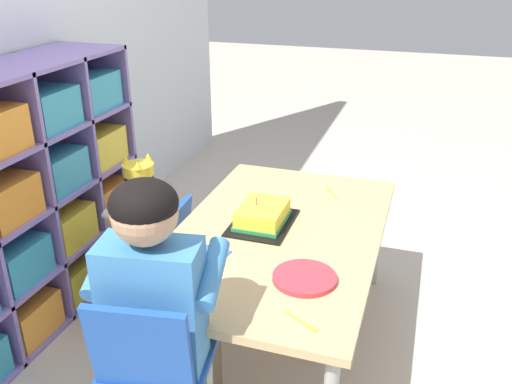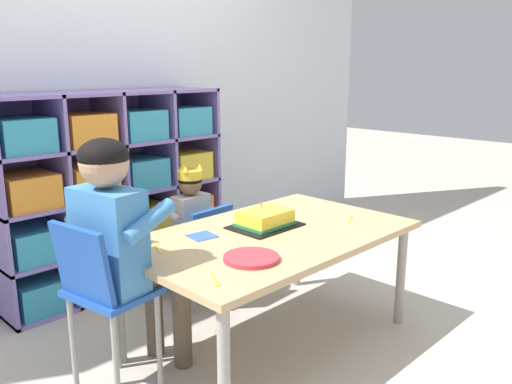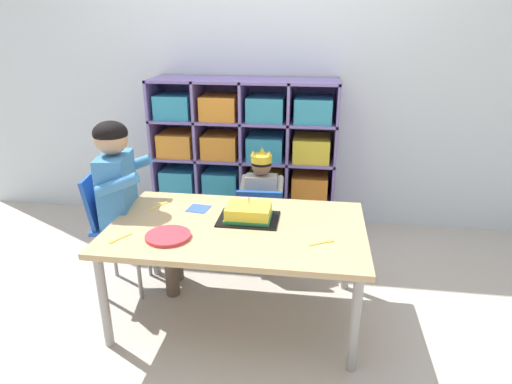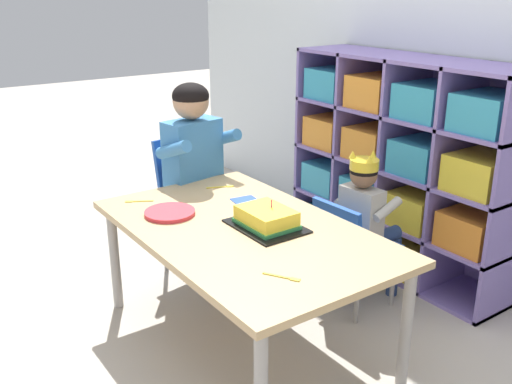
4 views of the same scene
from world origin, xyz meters
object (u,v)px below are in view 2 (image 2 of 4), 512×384
at_px(child_with_crown, 186,216).
at_px(birthday_cake_on_tray, 265,220).
at_px(classroom_chair_blue, 199,245).
at_px(fork_near_cake_tray, 157,248).
at_px(activity_table, 270,243).
at_px(paper_plate_stack, 251,258).
at_px(fork_beside_plate_stack, 350,219).
at_px(fork_scattered_mid_table, 215,280).
at_px(adult_helper_seated, 122,236).
at_px(classroom_chair_adult_side, 102,291).

relative_size(child_with_crown, birthday_cake_on_tray, 2.43).
relative_size(classroom_chair_blue, fork_near_cake_tray, 4.24).
height_order(activity_table, fork_near_cake_tray, fork_near_cake_tray).
relative_size(birthday_cake_on_tray, paper_plate_stack, 1.44).
bearing_deg(activity_table, fork_beside_plate_stack, -16.67).
bearing_deg(fork_scattered_mid_table, adult_helper_seated, 46.23).
height_order(classroom_chair_blue, fork_near_cake_tray, classroom_chair_blue).
height_order(child_with_crown, fork_near_cake_tray, child_with_crown).
height_order(fork_beside_plate_stack, fork_scattered_mid_table, same).
height_order(child_with_crown, fork_beside_plate_stack, child_with_crown).
distance_m(classroom_chair_blue, classroom_chair_adult_side, 0.96).
xyz_separation_m(child_with_crown, classroom_chair_adult_side, (-0.84, -0.54, -0.03)).
bearing_deg(child_with_crown, classroom_chair_adult_side, 29.52).
bearing_deg(child_with_crown, fork_near_cake_tray, 39.40).
distance_m(child_with_crown, fork_beside_plate_stack, 0.94).
bearing_deg(activity_table, birthday_cake_on_tray, 58.97).
bearing_deg(classroom_chair_adult_side, adult_helper_seated, -90.00).
distance_m(child_with_crown, fork_scattered_mid_table, 1.12).
height_order(adult_helper_seated, paper_plate_stack, adult_helper_seated).
relative_size(child_with_crown, fork_scattered_mid_table, 6.47).
xyz_separation_m(paper_plate_stack, fork_near_cake_tray, (-0.19, 0.39, -0.01)).
xyz_separation_m(classroom_chair_adult_side, paper_plate_stack, (0.48, -0.36, 0.10)).
bearing_deg(fork_near_cake_tray, paper_plate_stack, 47.30).
bearing_deg(paper_plate_stack, birthday_cake_on_tray, 36.62).
height_order(classroom_chair_blue, fork_scattered_mid_table, classroom_chair_blue).
relative_size(child_with_crown, paper_plate_stack, 3.51).
bearing_deg(fork_scattered_mid_table, fork_beside_plate_stack, -54.31).
height_order(classroom_chair_blue, birthday_cake_on_tray, birthday_cake_on_tray).
height_order(classroom_chair_adult_side, fork_beside_plate_stack, classroom_chair_adult_side).
height_order(activity_table, fork_beside_plate_stack, fork_beside_plate_stack).
height_order(adult_helper_seated, birthday_cake_on_tray, adult_helper_seated).
distance_m(classroom_chair_adult_side, fork_scattered_mid_table, 0.48).
bearing_deg(fork_beside_plate_stack, classroom_chair_blue, -92.03).
bearing_deg(fork_beside_plate_stack, birthday_cake_on_tray, -59.42).
bearing_deg(classroom_chair_blue, fork_near_cake_tray, 32.60).
bearing_deg(birthday_cake_on_tray, paper_plate_stack, -143.38).
bearing_deg(child_with_crown, classroom_chair_blue, 89.70).
bearing_deg(child_with_crown, activity_table, 83.41).
bearing_deg(fork_scattered_mid_table, paper_plate_stack, -48.10).
distance_m(adult_helper_seated, fork_beside_plate_stack, 1.19).
height_order(classroom_chair_blue, adult_helper_seated, adult_helper_seated).
bearing_deg(paper_plate_stack, classroom_chair_blue, 65.12).
bearing_deg(fork_beside_plate_stack, child_with_crown, -94.85).
xyz_separation_m(classroom_chair_adult_side, fork_scattered_mid_table, (0.24, -0.41, 0.10)).
height_order(adult_helper_seated, fork_scattered_mid_table, adult_helper_seated).
height_order(activity_table, classroom_chair_adult_side, classroom_chair_adult_side).
bearing_deg(adult_helper_seated, classroom_chair_adult_side, 90.00).
relative_size(birthday_cake_on_tray, fork_beside_plate_stack, 2.56).
bearing_deg(child_with_crown, fork_scattered_mid_table, 54.47).
height_order(activity_table, paper_plate_stack, paper_plate_stack).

